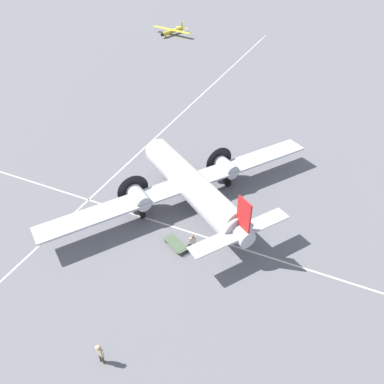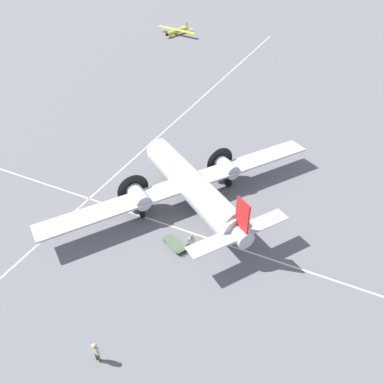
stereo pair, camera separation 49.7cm
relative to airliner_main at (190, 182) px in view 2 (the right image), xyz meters
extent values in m
plane|color=slate|center=(-0.37, 0.26, -2.56)|extent=(300.00, 300.00, 0.00)
cube|color=silver|center=(-0.37, 3.57, -2.56)|extent=(120.00, 0.16, 0.01)
cube|color=silver|center=(9.26, 0.26, -2.56)|extent=(0.16, 120.00, 0.01)
cylinder|color=silver|center=(-0.37, 0.26, -0.14)|extent=(13.08, 10.17, 2.65)
cylinder|color=silver|center=(-0.37, 0.26, 0.59)|extent=(12.07, 9.13, 1.85)
sphere|color=silver|center=(5.42, -3.74, -0.14)|extent=(2.51, 2.51, 2.51)
cylinder|color=silver|center=(-6.16, 4.25, -0.01)|extent=(3.09, 2.76, 1.46)
cube|color=red|center=(-6.58, 4.55, 1.85)|extent=(1.35, 0.99, 3.04)
cube|color=silver|center=(-6.44, 4.45, 0.13)|extent=(6.22, 8.15, 0.10)
cube|color=silver|center=(0.48, -0.33, -0.47)|extent=(17.74, 24.31, 0.20)
cylinder|color=silver|center=(3.38, 3.45, -0.45)|extent=(2.80, 2.56, 1.46)
cylinder|color=black|center=(4.47, 2.70, -0.45)|extent=(1.77, 2.54, 3.06)
sphere|color=black|center=(4.57, 2.63, -0.45)|extent=(0.51, 0.51, 0.51)
cylinder|color=silver|center=(-2.03, -4.38, -0.45)|extent=(2.80, 2.56, 1.46)
cylinder|color=black|center=(-0.94, -5.13, -0.45)|extent=(1.77, 2.54, 3.06)
sphere|color=black|center=(-0.84, -5.20, -0.45)|extent=(0.51, 0.51, 0.51)
cylinder|color=#4C4C51|center=(3.18, 3.59, -1.52)|extent=(0.18, 0.18, 0.98)
cylinder|color=black|center=(3.18, 3.59, -2.01)|extent=(1.08, 0.87, 1.10)
cylinder|color=#4C4C51|center=(-2.23, -4.25, -1.52)|extent=(0.18, 0.18, 0.98)
cylinder|color=black|center=(-2.23, -4.25, -2.01)|extent=(1.08, 0.87, 1.10)
cylinder|color=#4C4C51|center=(4.15, -2.86, -1.77)|extent=(0.14, 0.14, 0.88)
cylinder|color=black|center=(4.15, -2.86, -2.21)|extent=(0.68, 0.55, 0.70)
cylinder|color=#473D2D|center=(-1.48, 16.56, -2.12)|extent=(0.13, 0.13, 0.89)
cylinder|color=#473D2D|center=(-1.74, 16.60, -2.12)|extent=(0.13, 0.13, 0.89)
cube|color=beige|center=(-1.61, 16.58, -1.34)|extent=(0.45, 0.26, 0.67)
sphere|color=tan|center=(-1.61, 16.58, -0.85)|extent=(0.30, 0.30, 0.30)
cylinder|color=beige|center=(-1.35, 16.54, -1.37)|extent=(0.10, 0.10, 0.63)
cylinder|color=beige|center=(-1.87, 16.62, -1.37)|extent=(0.10, 0.10, 0.63)
cube|color=maroon|center=(-1.62, 16.47, -1.26)|extent=(0.06, 0.02, 0.43)
cylinder|color=#2D2D33|center=(-2.89, 5.39, -2.15)|extent=(0.12, 0.12, 0.82)
cylinder|color=#2D2D33|center=(-2.68, 5.51, -2.15)|extent=(0.12, 0.12, 0.82)
cube|color=beige|center=(-2.78, 5.45, -1.43)|extent=(0.44, 0.36, 0.62)
sphere|color=#8C6647|center=(-2.78, 5.45, -0.98)|extent=(0.27, 0.27, 0.27)
cylinder|color=beige|center=(-2.99, 5.33, -1.46)|extent=(0.10, 0.10, 0.59)
cylinder|color=beige|center=(-2.57, 5.58, -1.46)|extent=(0.10, 0.10, 0.59)
cube|color=#232328|center=(-2.59, 5.53, -2.26)|extent=(0.37, 0.17, 0.60)
cube|color=black|center=(-2.59, 5.53, -1.93)|extent=(0.13, 0.12, 0.02)
cube|color=#232328|center=(-2.60, 5.68, -2.28)|extent=(0.40, 0.17, 0.55)
cube|color=black|center=(-2.60, 5.68, -1.98)|extent=(0.14, 0.12, 0.02)
cube|color=#4C6047|center=(-1.30, 5.61, -2.26)|extent=(2.53, 1.99, 0.04)
cube|color=#4C6047|center=(-2.30, 6.15, -2.02)|extent=(0.51, 0.90, 0.04)
cylinder|color=#4C6047|center=(-2.08, 6.56, -2.13)|extent=(0.04, 0.04, 0.22)
cylinder|color=#4C6047|center=(-2.52, 5.74, -2.13)|extent=(0.04, 0.04, 0.22)
cylinder|color=black|center=(-0.33, 5.54, -2.42)|extent=(0.27, 0.19, 0.28)
cylinder|color=black|center=(-0.71, 4.84, -2.42)|extent=(0.27, 0.19, 0.28)
cylinder|color=black|center=(-1.89, 6.38, -2.42)|extent=(0.27, 0.19, 0.28)
cylinder|color=black|center=(-2.27, 5.68, -2.42)|extent=(0.27, 0.19, 0.28)
cylinder|color=yellow|center=(28.16, -51.95, -1.80)|extent=(2.28, 6.72, 0.82)
sphere|color=black|center=(28.93, -48.53, -1.80)|extent=(0.74, 0.74, 0.74)
cube|color=yellow|center=(28.24, -51.58, -1.43)|extent=(10.04, 3.24, 0.08)
cube|color=yellow|center=(27.43, -55.14, -1.14)|extent=(0.19, 0.59, 1.07)
cube|color=yellow|center=(27.43, -55.14, -1.68)|extent=(3.31, 1.23, 0.04)
cylinder|color=black|center=(28.69, -49.62, -2.42)|extent=(0.14, 0.29, 0.28)
cylinder|color=#4C4C51|center=(28.69, -49.62, -2.32)|extent=(0.06, 0.06, 0.21)
cylinder|color=black|center=(27.35, -52.14, -2.42)|extent=(0.14, 0.29, 0.28)
cylinder|color=#4C4C51|center=(27.35, -52.14, -2.32)|extent=(0.06, 0.06, 0.21)
cylinder|color=black|center=(28.80, -52.47, -2.42)|extent=(0.14, 0.29, 0.28)
cylinder|color=#4C4C51|center=(28.80, -52.47, -2.32)|extent=(0.06, 0.06, 0.21)
camera|label=1|loc=(-11.79, 25.28, 20.36)|focal=35.00mm
camera|label=2|loc=(-12.24, 25.07, 20.36)|focal=35.00mm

